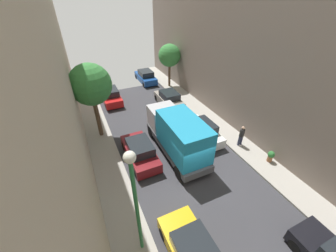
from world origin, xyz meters
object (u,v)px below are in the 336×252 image
parked_car_right_2 (202,131)px  delivery_truck (178,134)px  street_tree_1 (169,56)px  potted_plant_1 (271,156)px  lamp_post (135,194)px  parked_car_right_3 (169,99)px  street_tree_2 (90,85)px  parked_car_left_4 (111,96)px  parked_car_right_4 (146,77)px  pedestrian (241,135)px  parked_car_left_3 (140,152)px

parked_car_right_2 → delivery_truck: bearing=-162.2°
street_tree_1 → potted_plant_1: bearing=-87.5°
lamp_post → parked_car_right_2: bearing=40.5°
parked_car_right_2 → parked_car_right_3: same height
street_tree_2 → lamp_post: 10.04m
parked_car_right_2 → street_tree_2: 9.23m
parked_car_left_4 → parked_car_right_2: size_ratio=1.00×
street_tree_2 → delivery_truck: bearing=-44.2°
parked_car_right_4 → lamp_post: lamp_post is taller
parked_car_left_4 → pedestrian: bearing=-57.6°
parked_car_right_3 → parked_car_right_4: (0.00, 7.23, 0.00)m
pedestrian → potted_plant_1: bearing=-73.9°
parked_car_right_4 → street_tree_2: size_ratio=0.70×
parked_car_right_4 → potted_plant_1: bearing=-81.1°
parked_car_right_4 → lamp_post: size_ratio=0.71×
parked_car_left_4 → parked_car_right_4: same height
parked_car_right_3 → parked_car_left_3: bearing=-129.2°
potted_plant_1 → parked_car_left_4: bearing=120.0°
parked_car_left_3 → street_tree_2: (-2.08, 4.11, 3.86)m
pedestrian → lamp_post: (-9.44, -4.05, 2.95)m
parked_car_left_4 → parked_car_left_3: bearing=-90.0°
parked_car_left_4 → street_tree_1: street_tree_1 is taller
parked_car_right_2 → street_tree_1: (2.15, 10.79, 3.15)m
parked_car_right_3 → potted_plant_1: size_ratio=4.90×
parked_car_right_3 → parked_car_right_4: 7.23m
parked_car_right_2 → potted_plant_1: bearing=-58.1°
parked_car_left_3 → parked_car_right_2: size_ratio=1.00×
delivery_truck → street_tree_1: bearing=67.4°
parked_car_left_3 → street_tree_2: 6.01m
delivery_truck → lamp_post: size_ratio=1.11×
parked_car_left_4 → parked_car_right_3: same height
parked_car_right_2 → pedestrian: bearing=-45.5°
street_tree_2 → parked_car_left_4: bearing=70.6°
lamp_post → street_tree_1: bearing=61.0°
pedestrian → parked_car_right_3: bearing=104.2°
parked_car_left_4 → parked_car_right_4: (5.40, 3.84, 0.00)m
parked_car_right_3 → parked_car_left_4: bearing=147.8°
parked_car_left_3 → potted_plant_1: bearing=-27.1°
street_tree_2 → parked_car_right_2: bearing=-26.8°
parked_car_right_4 → pedestrian: pedestrian is taller
parked_car_left_3 → parked_car_right_3: 8.55m
parked_car_left_4 → potted_plant_1: size_ratio=4.90×
potted_plant_1 → parked_car_right_4: bearing=98.9°
parked_car_left_3 → parked_car_right_4: size_ratio=1.00×
parked_car_right_3 → delivery_truck: delivery_truck is taller
parked_car_left_4 → parked_car_right_4: 6.62m
parked_car_left_3 → potted_plant_1: (8.22, -4.20, -0.08)m
parked_car_right_4 → potted_plant_1: parked_car_right_4 is taller
parked_car_right_3 → lamp_post: 14.88m
parked_car_right_2 → parked_car_right_4: bearing=90.0°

